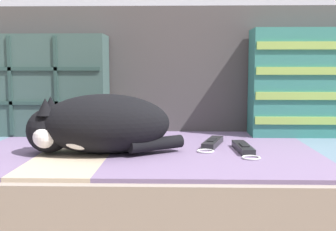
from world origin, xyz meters
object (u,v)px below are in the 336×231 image
throw_pillow_striped (321,83)px  game_remote_near (244,148)px  couch (149,208)px  throw_pillow_quilted (40,85)px  sleeping_cat (96,125)px  game_remote_far (212,143)px

throw_pillow_striped → game_remote_near: size_ratio=2.34×
couch → game_remote_near: size_ratio=9.00×
couch → throw_pillow_quilted: bearing=152.6°
sleeping_cat → game_remote_far: bearing=19.1°
couch → game_remote_far: game_remote_far is taller
couch → throw_pillow_striped: 0.72m
throw_pillow_quilted → throw_pillow_striped: size_ratio=0.98×
throw_pillow_quilted → sleeping_cat: (0.26, -0.33, -0.09)m
throw_pillow_quilted → couch: bearing=-27.4°
throw_pillow_striped → game_remote_far: (-0.39, -0.21, -0.17)m
sleeping_cat → throw_pillow_quilted: bearing=128.7°
game_remote_far → game_remote_near: bearing=-44.0°
throw_pillow_quilted → sleeping_cat: size_ratio=1.09×
throw_pillow_quilted → game_remote_far: throw_pillow_quilted is taller
couch → sleeping_cat: 0.33m
game_remote_near → game_remote_far: size_ratio=0.98×
throw_pillow_striped → game_remote_near: throw_pillow_striped is taller
couch → throw_pillow_striped: size_ratio=3.85×
throw_pillow_quilted → game_remote_far: size_ratio=2.25×
throw_pillow_striped → sleeping_cat: size_ratio=1.11×
couch → throw_pillow_striped: bearing=19.4°
couch → game_remote_near: bearing=-17.5°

